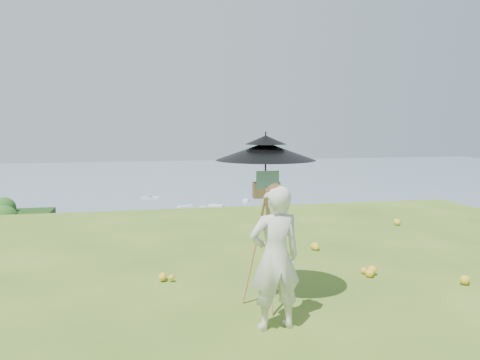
{
  "coord_description": "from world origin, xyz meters",
  "views": [
    {
      "loc": [
        -1.74,
        -5.36,
        2.24
      ],
      "look_at": [
        -0.14,
        2.4,
        1.29
      ],
      "focal_mm": 35.0,
      "sensor_mm": 36.0,
      "label": 1
    }
  ],
  "objects": [
    {
      "name": "ground",
      "position": [
        0.0,
        0.0,
        0.0
      ],
      "size": [
        14.0,
        14.0,
        0.0
      ],
      "primitive_type": "plane",
      "color": "#43691E",
      "rests_on": "ground"
    },
    {
      "name": "slope_trees",
      "position": [
        0.0,
        35.0,
        -15.0
      ],
      "size": [
        110.0,
        50.0,
        6.0
      ],
      "primitive_type": null,
      "color": "#1A4815",
      "rests_on": "forest_slope"
    },
    {
      "name": "wildflowers",
      "position": [
        0.0,
        0.25,
        0.06
      ],
      "size": [
        10.0,
        10.5,
        0.12
      ],
      "primitive_type": null,
      "color": "gold",
      "rests_on": "ground"
    },
    {
      "name": "moored_boats",
      "position": [
        -12.5,
        161.0,
        -33.65
      ],
      "size": [
        140.0,
        140.0,
        0.7
      ],
      "primitive_type": null,
      "color": "white",
      "rests_on": "bay_water"
    },
    {
      "name": "painter_cap",
      "position": [
        -0.37,
        -0.6,
        1.55
      ],
      "size": [
        0.25,
        0.29,
        0.1
      ],
      "primitive_type": null,
      "rotation": [
        0.0,
        0.0,
        0.17
      ],
      "color": "#C86D6F",
      "rests_on": "painter"
    },
    {
      "name": "harbor_town",
      "position": [
        0.0,
        75.0,
        -29.5
      ],
      "size": [
        110.0,
        22.0,
        5.0
      ],
      "primitive_type": null,
      "color": "beige",
      "rests_on": "shoreline_tier"
    },
    {
      "name": "sun_umbrella",
      "position": [
        -0.31,
        0.04,
        1.77
      ],
      "size": [
        1.45,
        1.45,
        0.76
      ],
      "primitive_type": null,
      "rotation": [
        0.0,
        0.0,
        0.23
      ],
      "color": "black",
      "rests_on": "field_easel"
    },
    {
      "name": "field_easel",
      "position": [
        -0.31,
        0.01,
        0.85
      ],
      "size": [
        0.64,
        0.64,
        1.69
      ],
      "primitive_type": null,
      "rotation": [
        0.0,
        0.0,
        0.0
      ],
      "color": "#B08549",
      "rests_on": "ground"
    },
    {
      "name": "bay_water",
      "position": [
        0.0,
        240.0,
        -34.0
      ],
      "size": [
        700.0,
        700.0,
        0.0
      ],
      "primitive_type": "plane",
      "color": "slate",
      "rests_on": "ground"
    },
    {
      "name": "shoreline_tier",
      "position": [
        0.0,
        75.0,
        -36.0
      ],
      "size": [
        170.0,
        28.0,
        8.0
      ],
      "primitive_type": "cube",
      "color": "#696154",
      "rests_on": "bay_water"
    },
    {
      "name": "painter",
      "position": [
        -0.37,
        -0.6,
        0.8
      ],
      "size": [
        0.62,
        0.44,
        1.59
      ],
      "primitive_type": "imported",
      "rotation": [
        0.0,
        0.0,
        3.24
      ],
      "color": "beige",
      "rests_on": "ground"
    }
  ]
}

